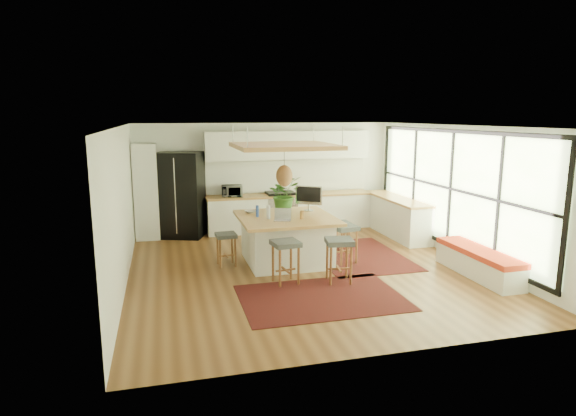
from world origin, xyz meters
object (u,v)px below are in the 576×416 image
object	(u,v)px
stool_right_front	(344,245)
monitor	(309,198)
fridge	(181,199)
microwave	(232,190)
stool_near_left	(286,263)
stool_left_side	(226,248)
stool_near_right	(339,262)
island	(286,239)
stool_right_back	(340,235)
island_plant	(284,198)
laptop	(282,214)

from	to	relation	value
stool_right_front	monitor	bearing A→B (deg)	123.32
fridge	microwave	size ratio (longest dim) A/B	4.11
fridge	stool_near_left	size ratio (longest dim) A/B	2.68
stool_left_side	monitor	distance (m)	2.01
stool_near_right	microwave	xyz separation A→B (m)	(-1.29, 4.05, 0.74)
island	fridge	bearing A→B (deg)	126.08
stool_right_front	stool_left_side	distance (m)	2.33
fridge	microwave	distance (m)	1.24
stool_near_left	stool_right_back	bearing A→B (deg)	45.48
stool_left_side	island_plant	bearing A→B (deg)	18.50
microwave	stool_right_front	bearing A→B (deg)	-55.05
stool_near_left	island_plant	size ratio (longest dim) A/B	1.04
island	island_plant	xyz separation A→B (m)	(0.07, 0.48, 0.75)
stool_left_side	island_plant	size ratio (longest dim) A/B	0.88
stool_near_right	monitor	world-z (taller)	monitor
stool_right_back	monitor	size ratio (longest dim) A/B	1.12
stool_right_front	stool_right_back	world-z (taller)	stool_right_front
laptop	fridge	bearing A→B (deg)	138.50
stool_right_front	laptop	size ratio (longest dim) A/B	2.24
laptop	stool_right_back	bearing A→B (deg)	47.46
island	monitor	bearing A→B (deg)	35.93
stool_right_front	stool_right_back	size ratio (longest dim) A/B	1.17
fridge	island_plant	size ratio (longest dim) A/B	2.80
stool_left_side	monitor	world-z (taller)	monitor
island	stool_right_front	xyz separation A→B (m)	(1.11, -0.34, -0.11)
microwave	island_plant	distance (m)	2.32
fridge	stool_near_left	distance (m)	4.20
stool_right_back	microwave	world-z (taller)	microwave
stool_near_right	monitor	size ratio (longest dim) A/B	1.36
island	microwave	size ratio (longest dim) A/B	3.73
laptop	monitor	world-z (taller)	monitor
stool_right_back	fridge	bearing A→B (deg)	146.26
stool_right_front	microwave	xyz separation A→B (m)	(-1.80, 3.01, 0.74)
stool_near_left	monitor	world-z (taller)	monitor
island	stool_near_left	bearing A→B (deg)	-104.87
island	stool_right_back	size ratio (longest dim) A/B	2.87
stool_near_left	stool_near_right	world-z (taller)	stool_near_right
fridge	stool_right_back	world-z (taller)	fridge
monitor	microwave	distance (m)	2.58
stool_right_front	monitor	xyz separation A→B (m)	(-0.51, 0.78, 0.83)
stool_left_side	island_plant	distance (m)	1.59
island	stool_left_side	size ratio (longest dim) A/B	2.87
stool_near_right	microwave	bearing A→B (deg)	107.67
microwave	island_plant	bearing A→B (deg)	-66.60
stool_right_front	stool_near_right	bearing A→B (deg)	-115.98
stool_right_back	monitor	world-z (taller)	monitor
fridge	laptop	size ratio (longest dim) A/B	6.05
fridge	stool_right_back	xyz separation A→B (m)	(3.25, -2.17, -0.57)
island	monitor	xyz separation A→B (m)	(0.60, 0.43, 0.72)
fridge	stool_right_front	bearing A→B (deg)	-24.93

